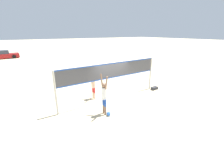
{
  "coord_description": "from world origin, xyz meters",
  "views": [
    {
      "loc": [
        -5.19,
        -7.89,
        4.43
      ],
      "look_at": [
        0.0,
        0.0,
        1.4
      ],
      "focal_mm": 24.0,
      "sensor_mm": 36.0,
      "label": 1
    }
  ],
  "objects_px": {
    "player_blocker": "(93,84)",
    "gear_bag": "(154,88)",
    "volleyball_net": "(112,74)",
    "player_spiker": "(104,94)",
    "volleyball": "(109,114)",
    "parked_car_near": "(3,55)"
  },
  "relations": [
    {
      "from": "volleyball",
      "to": "parked_car_near",
      "type": "distance_m",
      "value": 26.47
    },
    {
      "from": "player_spiker",
      "to": "volleyball",
      "type": "height_order",
      "value": "player_spiker"
    },
    {
      "from": "volleyball_net",
      "to": "gear_bag",
      "type": "bearing_deg",
      "value": -4.97
    },
    {
      "from": "volleyball_net",
      "to": "player_spiker",
      "type": "height_order",
      "value": "volleyball_net"
    },
    {
      "from": "volleyball_net",
      "to": "volleyball",
      "type": "distance_m",
      "value": 2.75
    },
    {
      "from": "gear_bag",
      "to": "player_blocker",
      "type": "bearing_deg",
      "value": 166.69
    },
    {
      "from": "volleyball_net",
      "to": "gear_bag",
      "type": "height_order",
      "value": "volleyball_net"
    },
    {
      "from": "player_spiker",
      "to": "gear_bag",
      "type": "bearing_deg",
      "value": -78.82
    },
    {
      "from": "player_blocker",
      "to": "parked_car_near",
      "type": "distance_m",
      "value": 24.12
    },
    {
      "from": "parked_car_near",
      "to": "player_blocker",
      "type": "bearing_deg",
      "value": -79.29
    },
    {
      "from": "player_spiker",
      "to": "parked_car_near",
      "type": "relative_size",
      "value": 0.5
    },
    {
      "from": "gear_bag",
      "to": "parked_car_near",
      "type": "distance_m",
      "value": 26.75
    },
    {
      "from": "volleyball_net",
      "to": "gear_bag",
      "type": "distance_m",
      "value": 4.26
    },
    {
      "from": "player_blocker",
      "to": "gear_bag",
      "type": "distance_m",
      "value": 5.08
    },
    {
      "from": "volleyball_net",
      "to": "gear_bag",
      "type": "relative_size",
      "value": 13.51
    },
    {
      "from": "volleyball",
      "to": "parked_car_near",
      "type": "bearing_deg",
      "value": 101.61
    },
    {
      "from": "player_spiker",
      "to": "parked_car_near",
      "type": "height_order",
      "value": "player_spiker"
    },
    {
      "from": "volleyball_net",
      "to": "player_blocker",
      "type": "xyz_separation_m",
      "value": [
        -0.98,
        0.81,
        -0.79
      ]
    },
    {
      "from": "parked_car_near",
      "to": "player_spiker",
      "type": "bearing_deg",
      "value": -81.36
    },
    {
      "from": "volleyball",
      "to": "parked_car_near",
      "type": "height_order",
      "value": "parked_car_near"
    },
    {
      "from": "parked_car_near",
      "to": "volleyball_net",
      "type": "bearing_deg",
      "value": -77.56
    },
    {
      "from": "player_spiker",
      "to": "gear_bag",
      "type": "xyz_separation_m",
      "value": [
        5.3,
        1.05,
        -1.11
      ]
    }
  ]
}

